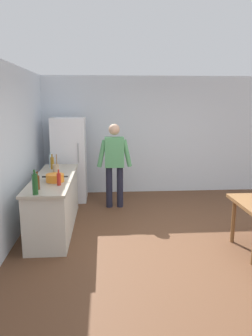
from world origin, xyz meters
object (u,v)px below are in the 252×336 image
at_px(person, 114,160).
at_px(bottle_water_clear, 51,161).
at_px(bottle_sauce_red, 59,179).
at_px(cooking_pot, 55,178).
at_px(refrigerator, 70,160).
at_px(bottle_wine_green, 35,184).
at_px(utensil_jar, 56,168).
at_px(bottle_oil_amber, 52,163).
at_px(bottle_beer_brown, 38,182).

height_order(person, bottle_water_clear, person).
bearing_deg(bottle_sauce_red, cooking_pot, 111.94).
bearing_deg(refrigerator, bottle_wine_green, -94.02).
relative_size(refrigerator, person, 1.06).
bearing_deg(person, utensil_jar, -147.80).
height_order(bottle_wine_green, bottle_oil_amber, bottle_wine_green).
bearing_deg(bottle_wine_green, bottle_sauce_red, 61.84).
xyz_separation_m(person, bottle_oil_amber, (-1.16, -0.41, 0.04)).
relative_size(bottle_beer_brown, bottle_oil_amber, 0.93).
height_order(cooking_pot, bottle_wine_green, bottle_wine_green).
relative_size(refrigerator, bottle_beer_brown, 6.92).
relative_size(cooking_pot, bottle_sauce_red, 1.67).
bearing_deg(refrigerator, bottle_sauce_red, -88.23).
height_order(bottle_wine_green, bottle_beer_brown, bottle_wine_green).
xyz_separation_m(refrigerator, utensil_jar, (-0.11, -1.22, 0.08)).
relative_size(cooking_pot, bottle_oil_amber, 1.43).
xyz_separation_m(utensil_jar, bottle_wine_green, (-0.07, -1.39, 0.07)).
relative_size(person, bottle_oil_amber, 6.07).
bearing_deg(bottle_water_clear, bottle_sauce_red, -76.25).
relative_size(cooking_pot, bottle_wine_green, 1.18).
xyz_separation_m(person, bottle_wine_green, (-1.13, -2.05, 0.07)).
height_order(person, cooking_pot, person).
distance_m(bottle_wine_green, bottle_water_clear, 1.82).
bearing_deg(person, cooking_pot, -125.56).
bearing_deg(bottle_sauce_red, bottle_oil_amber, 103.36).
bearing_deg(bottle_wine_green, bottle_water_clear, 92.54).
bearing_deg(bottle_beer_brown, bottle_oil_amber, 90.38).
distance_m(utensil_jar, bottle_oil_amber, 0.28).
relative_size(utensil_jar, bottle_beer_brown, 1.23).
xyz_separation_m(refrigerator, bottle_beer_brown, (-0.20, -2.35, 0.11)).
distance_m(cooking_pot, bottle_oil_amber, 0.97).
relative_size(utensil_jar, bottle_water_clear, 1.07).
height_order(cooking_pot, bottle_oil_amber, bottle_oil_amber).
xyz_separation_m(person, bottle_sauce_red, (-0.88, -1.59, 0.02)).
bearing_deg(bottle_beer_brown, person, 57.25).
xyz_separation_m(bottle_sauce_red, bottle_beer_brown, (-0.27, -0.21, 0.01)).
relative_size(utensil_jar, bottle_sauce_red, 1.33).
relative_size(bottle_water_clear, bottle_oil_amber, 1.07).
distance_m(refrigerator, bottle_beer_brown, 2.36).
relative_size(bottle_wine_green, bottle_water_clear, 1.13).
height_order(refrigerator, utensil_jar, refrigerator).
distance_m(refrigerator, utensil_jar, 1.23).
bearing_deg(bottle_sauce_red, refrigerator, 91.77).
relative_size(refrigerator, bottle_oil_amber, 6.43).
bearing_deg(utensil_jar, refrigerator, 84.83).
distance_m(bottle_sauce_red, bottle_oil_amber, 1.21).
bearing_deg(bottle_sauce_red, utensil_jar, 100.86).
bearing_deg(bottle_water_clear, person, 11.15).
distance_m(refrigerator, bottle_water_clear, 0.84).
distance_m(bottle_water_clear, bottle_oil_amber, 0.18).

